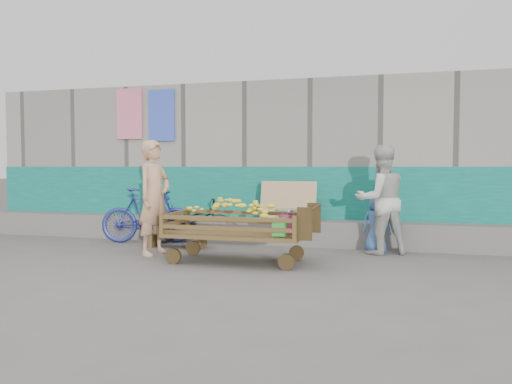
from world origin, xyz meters
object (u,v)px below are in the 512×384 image
(child, at_px, (376,224))
(bicycle_dark, at_px, (191,221))
(bicycle_blue, at_px, (147,215))
(bench, at_px, (178,236))
(banana_cart, at_px, (234,219))
(woman, at_px, (381,200))
(vendor_man, at_px, (154,198))

(child, bearing_deg, bicycle_dark, 9.81)
(bicycle_blue, bearing_deg, child, -105.80)
(bench, height_order, bicycle_dark, bicycle_dark)
(bicycle_blue, bearing_deg, bicycle_dark, -91.45)
(banana_cart, xyz_separation_m, child, (2.00, 1.32, -0.16))
(bicycle_dark, bearing_deg, banana_cart, -162.92)
(banana_cart, relative_size, bicycle_dark, 1.42)
(banana_cart, height_order, child, child)
(banana_cart, relative_size, woman, 1.25)
(child, relative_size, bicycle_blue, 0.56)
(woman, bearing_deg, bicycle_blue, -26.31)
(bench, xyz_separation_m, bicycle_blue, (-0.75, 0.34, 0.30))
(bench, height_order, child, child)
(child, relative_size, bicycle_dark, 0.61)
(bench, distance_m, vendor_man, 1.02)
(banana_cart, relative_size, bench, 1.95)
(bench, bearing_deg, child, 5.79)
(bicycle_dark, bearing_deg, vendor_man, 152.16)
(bench, relative_size, woman, 0.64)
(banana_cart, bearing_deg, bicycle_blue, 147.77)
(bicycle_dark, distance_m, bicycle_blue, 0.81)
(woman, height_order, bicycle_blue, woman)
(bench, height_order, woman, woman)
(bench, relative_size, child, 1.18)
(banana_cart, distance_m, woman, 2.44)
(vendor_man, height_order, child, vendor_man)
(bench, relative_size, bicycle_dark, 0.73)
(bench, relative_size, vendor_man, 0.61)
(banana_cart, distance_m, bicycle_dark, 2.02)
(banana_cart, relative_size, vendor_man, 1.20)
(vendor_man, distance_m, child, 3.59)
(banana_cart, bearing_deg, vendor_man, 169.96)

